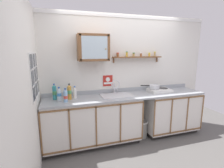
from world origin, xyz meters
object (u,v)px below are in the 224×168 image
at_px(saucepan, 154,87).
at_px(trash_bin, 142,129).
at_px(bottle_water_clear_1, 59,94).
at_px(warning_sign, 108,81).
at_px(bottle_water_blue_0, 66,96).
at_px(bottle_opaque_white_2, 75,93).
at_px(bottle_juice_amber_3, 69,92).
at_px(hot_plate_stove, 159,90).
at_px(sink, 116,97).
at_px(bottle_detergent_teal_4, 54,92).
at_px(wall_cabinet, 93,48).

distance_m(saucepan, trash_bin, 0.91).
relative_size(bottle_water_clear_1, warning_sign, 1.12).
distance_m(bottle_water_blue_0, bottle_opaque_white_2, 0.25).
relative_size(bottle_juice_amber_3, trash_bin, 0.82).
height_order(hot_plate_stove, saucepan, saucepan).
bearing_deg(sink, bottle_water_clear_1, -178.44).
height_order(sink, bottle_opaque_white_2, sink).
bearing_deg(trash_bin, sink, 171.67).
height_order(bottle_water_blue_0, trash_bin, bottle_water_blue_0).
xyz_separation_m(bottle_water_blue_0, bottle_juice_amber_3, (0.07, 0.14, 0.03)).
bearing_deg(hot_plate_stove, saucepan, 167.18).
xyz_separation_m(bottle_juice_amber_3, trash_bin, (1.41, -0.09, -0.87)).
relative_size(bottle_water_blue_0, bottle_opaque_white_2, 1.06).
xyz_separation_m(bottle_detergent_teal_4, wall_cabinet, (0.72, 0.04, 0.77)).
xyz_separation_m(bottle_water_blue_0, warning_sign, (0.85, 0.38, 0.15)).
height_order(bottle_juice_amber_3, bottle_detergent_teal_4, bottle_detergent_teal_4).
bearing_deg(wall_cabinet, bottle_detergent_teal_4, -176.92).
relative_size(saucepan, bottle_detergent_teal_4, 1.29).
xyz_separation_m(sink, hot_plate_stove, (0.95, -0.00, 0.07)).
relative_size(saucepan, bottle_juice_amber_3, 1.31).
bearing_deg(bottle_water_clear_1, bottle_juice_amber_3, 12.98).
bearing_deg(sink, warning_sign, 111.49).
bearing_deg(trash_bin, bottle_detergent_teal_4, 174.71).
distance_m(hot_plate_stove, trash_bin, 0.88).
height_order(saucepan, warning_sign, warning_sign).
xyz_separation_m(saucepan, wall_cabinet, (-1.25, 0.09, 0.79)).
relative_size(bottle_water_clear_1, bottle_opaque_white_2, 1.08).
height_order(wall_cabinet, warning_sign, wall_cabinet).
relative_size(bottle_water_blue_0, bottle_detergent_teal_4, 0.83).
xyz_separation_m(bottle_juice_amber_3, warning_sign, (0.78, 0.24, 0.12)).
bearing_deg(bottle_opaque_white_2, trash_bin, -5.74).
relative_size(saucepan, bottle_opaque_white_2, 1.65).
relative_size(sink, trash_bin, 1.73).
bearing_deg(bottle_opaque_white_2, bottle_water_clear_1, -163.14).
distance_m(bottle_juice_amber_3, wall_cabinet, 0.91).
distance_m(bottle_detergent_teal_4, trash_bin, 1.88).
bearing_deg(bottle_detergent_teal_4, warning_sign, 9.59).
bearing_deg(wall_cabinet, saucepan, -4.25).
bearing_deg(warning_sign, bottle_water_clear_1, -163.71).
bearing_deg(trash_bin, bottle_opaque_white_2, 174.26).
bearing_deg(bottle_detergent_teal_4, bottle_opaque_white_2, -3.60).
height_order(bottle_water_clear_1, warning_sign, warning_sign).
bearing_deg(bottle_water_blue_0, hot_plate_stove, 3.81).
xyz_separation_m(saucepan, bottle_detergent_teal_4, (-1.97, 0.05, 0.02)).
bearing_deg(hot_plate_stove, trash_bin, -170.04).
bearing_deg(warning_sign, bottle_opaque_white_2, -163.94).
relative_size(bottle_water_blue_0, trash_bin, 0.69).
relative_size(bottle_water_clear_1, wall_cabinet, 0.43).
xyz_separation_m(hot_plate_stove, bottle_water_clear_1, (-2.01, -0.02, 0.08)).
xyz_separation_m(warning_sign, trash_bin, (0.63, -0.33, -0.99)).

